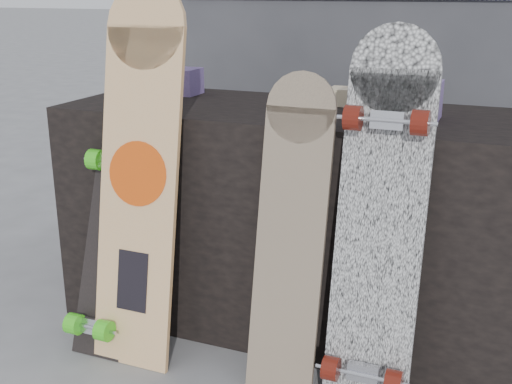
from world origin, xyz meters
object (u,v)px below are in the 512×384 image
at_px(longboard_geisha, 139,168).
at_px(longboard_cascadia, 380,220).
at_px(longboard_celtic, 291,228).
at_px(vendor_table, 290,218).
at_px(skateboard_dark, 110,229).

relative_size(longboard_geisha, longboard_cascadia, 1.10).
distance_m(longboard_celtic, longboard_cascadia, 0.27).
bearing_deg(vendor_table, longboard_cascadia, -43.41).
height_order(longboard_geisha, longboard_cascadia, longboard_geisha).
xyz_separation_m(longboard_celtic, skateboard_dark, (-0.65, 0.00, -0.10)).
height_order(longboard_cascadia, skateboard_dark, longboard_cascadia).
bearing_deg(skateboard_dark, longboard_celtic, -0.15).
bearing_deg(longboard_cascadia, longboard_celtic, -178.34).
bearing_deg(longboard_geisha, skateboard_dark, 178.37).
xyz_separation_m(longboard_celtic, longboard_cascadia, (0.26, 0.01, 0.06)).
xyz_separation_m(vendor_table, longboard_celtic, (0.13, -0.38, 0.12)).
xyz_separation_m(vendor_table, longboard_geisha, (-0.38, -0.38, 0.25)).
bearing_deg(longboard_celtic, vendor_table, 109.47).
relative_size(vendor_table, longboard_cascadia, 1.44).
height_order(vendor_table, longboard_cascadia, longboard_cascadia).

